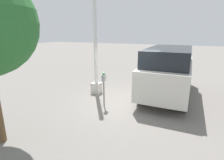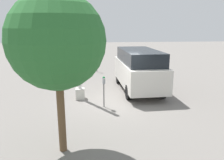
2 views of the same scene
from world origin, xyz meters
name	(u,v)px [view 1 (image 1 of 2)]	position (x,y,z in m)	size (l,w,h in m)	color
ground_plane	(123,104)	(0.00, 0.00, 0.00)	(80.00, 80.00, 0.00)	slate
parking_meter_near	(104,82)	(-0.51, 0.67, 1.07)	(0.21, 0.12, 1.45)	#4C4C4C
parking_meter_far	(150,59)	(7.42, 0.69, 1.00)	(0.21, 0.12, 1.35)	#4C4C4C
lamp_post	(96,58)	(0.77, 1.80, 1.81)	(0.44, 0.44, 5.23)	beige
parked_van	(168,70)	(2.03, -1.50, 1.27)	(5.23, 2.16, 2.35)	beige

